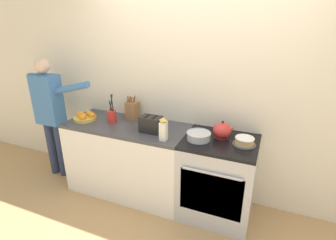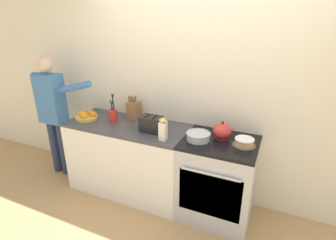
% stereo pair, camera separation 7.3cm
% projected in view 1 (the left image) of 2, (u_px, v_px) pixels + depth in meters
% --- Properties ---
extents(ground_plane, '(16.00, 16.00, 0.00)m').
position_uv_depth(ground_plane, '(175.00, 221.00, 2.81)').
color(ground_plane, tan).
extents(wall_back, '(8.00, 0.04, 2.60)m').
position_uv_depth(wall_back, '(197.00, 89.00, 2.89)').
color(wall_back, silver).
rests_on(wall_back, ground_plane).
extents(counter_cabinet, '(1.44, 0.63, 0.89)m').
position_uv_depth(counter_cabinet, '(128.00, 158.00, 3.18)').
color(counter_cabinet, white).
rests_on(counter_cabinet, ground_plane).
extents(stove_range, '(0.75, 0.66, 0.89)m').
position_uv_depth(stove_range, '(217.00, 178.00, 2.79)').
color(stove_range, '#B7BABF').
rests_on(stove_range, ground_plane).
extents(layer_cake, '(0.22, 0.22, 0.08)m').
position_uv_depth(layer_cake, '(244.00, 141.00, 2.53)').
color(layer_cake, '#4C4C51').
rests_on(layer_cake, stove_range).
extents(tea_kettle, '(0.23, 0.19, 0.18)m').
position_uv_depth(tea_kettle, '(222.00, 130.00, 2.67)').
color(tea_kettle, red).
rests_on(tea_kettle, stove_range).
extents(mixing_bowl, '(0.25, 0.25, 0.08)m').
position_uv_depth(mixing_bowl, '(199.00, 136.00, 2.64)').
color(mixing_bowl, '#B7BABF').
rests_on(mixing_bowl, stove_range).
extents(knife_block, '(0.13, 0.13, 0.30)m').
position_uv_depth(knife_block, '(132.00, 110.00, 3.15)').
color(knife_block, olive).
rests_on(knife_block, counter_cabinet).
extents(utensil_crock, '(0.10, 0.10, 0.35)m').
position_uv_depth(utensil_crock, '(112.00, 116.00, 3.06)').
color(utensil_crock, red).
rests_on(utensil_crock, counter_cabinet).
extents(fruit_bowl, '(0.27, 0.27, 0.10)m').
position_uv_depth(fruit_bowl, '(85.00, 117.00, 3.15)').
color(fruit_bowl, gold).
rests_on(fruit_bowl, counter_cabinet).
extents(toaster, '(0.24, 0.16, 0.17)m').
position_uv_depth(toaster, '(151.00, 124.00, 2.81)').
color(toaster, black).
rests_on(toaster, counter_cabinet).
extents(milk_carton, '(0.07, 0.07, 0.25)m').
position_uv_depth(milk_carton, '(163.00, 129.00, 2.60)').
color(milk_carton, white).
rests_on(milk_carton, counter_cabinet).
extents(person_baker, '(0.92, 0.20, 1.59)m').
position_uv_depth(person_baker, '(50.00, 109.00, 3.33)').
color(person_baker, '#283351').
rests_on(person_baker, ground_plane).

